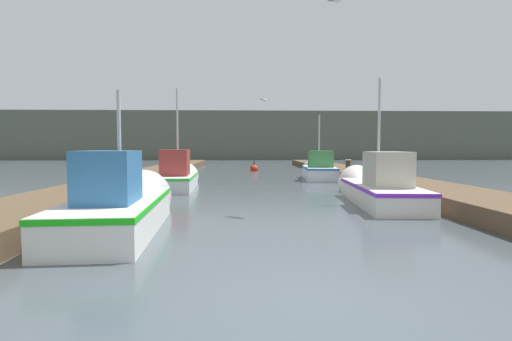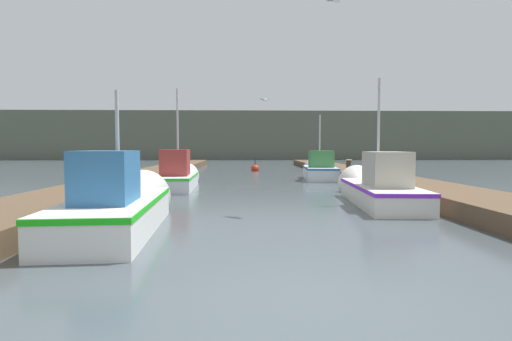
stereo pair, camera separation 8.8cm
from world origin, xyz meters
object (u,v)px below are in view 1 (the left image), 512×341
Objects in this scene: mooring_piling_1 at (348,171)px; seagull_1 at (265,100)px; fishing_boat_3 at (318,170)px; seagull_lead at (337,0)px; mooring_piling_0 at (114,186)px; fishing_boat_2 at (179,176)px; channel_buoy at (254,169)px; fishing_boat_0 at (122,205)px; fishing_boat_1 at (376,187)px.

seagull_1 reaches higher than mooring_piling_1.
seagull_lead reaches higher than fishing_boat_3.
mooring_piling_1 is (8.86, 7.16, -0.02)m from mooring_piling_0.
fishing_boat_2 reaches higher than mooring_piling_0.
seagull_1 is (-3.07, -1.95, 3.54)m from fishing_boat_3.
mooring_piling_1 is 2.33× the size of seagull_lead.
mooring_piling_0 is 2.42× the size of seagull_lead.
seagull_1 is at bearing 58.14° from mooring_piling_0.
fishing_boat_2 is at bearing -106.92° from channel_buoy.
fishing_boat_0 is at bearing -126.80° from mooring_piling_1.
fishing_boat_2 is 8.16m from fishing_boat_3.
fishing_boat_1 is 6.49m from mooring_piling_1.
fishing_boat_1 is at bearing -84.93° from fishing_boat_3.
seagull_lead is (1.65, -18.32, 5.53)m from channel_buoy.
fishing_boat_2 is at bearing 79.30° from mooring_piling_0.
fishing_boat_0 is 3.35m from mooring_piling_0.
seagull_1 is (3.71, 10.97, 3.55)m from fishing_boat_0.
fishing_boat_3 is 8.78× the size of seagull_1.
mooring_piling_0 is at bearing -148.15° from seagull_lead.
fishing_boat_0 is 1.00× the size of fishing_boat_2.
fishing_boat_2 reaches higher than channel_buoy.
mooring_piling_1 is at bearing 10.26° from fishing_boat_2.
fishing_boat_3 is 3.80× the size of mooring_piling_0.
seagull_lead is at bearing -84.84° from channel_buoy.
fishing_boat_0 is 1.19× the size of fishing_boat_3.
seagull_1 is at bearing 67.72° from fishing_boat_0.
fishing_boat_1 reaches higher than fishing_boat_3.
mooring_piling_0 is 9.85m from seagull_1.
fishing_boat_3 is 2.78m from mooring_piling_1.
channel_buoy is (-3.35, 16.67, -0.31)m from fishing_boat_1.
mooring_piling_0 is at bearing -156.09° from seagull_1.
fishing_boat_0 is 4.54× the size of mooring_piling_0.
fishing_boat_1 is 5.73m from seagull_lead.
channel_buoy is at bearing 70.97° from fishing_boat_2.
fishing_boat_3 is at bearing 30.01° from fishing_boat_2.
fishing_boat_1 is 9.06m from fishing_boat_3.
mooring_piling_0 is at bearing 106.64° from fishing_boat_0.
mooring_piling_0 is at bearing -102.82° from fishing_boat_2.
mooring_piling_1 is 11.07m from channel_buoy.
fishing_boat_3 reaches higher than channel_buoy.
fishing_boat_2 is at bearing 87.27° from fishing_boat_0.
fishing_boat_1 is 17.01m from channel_buoy.
fishing_boat_3 is at bearing 58.72° from fishing_boat_0.
fishing_boat_1 reaches higher than fishing_boat_0.
fishing_boat_0 is 20.83m from channel_buoy.
mooring_piling_1 is (7.83, 1.72, 0.09)m from fishing_boat_2.
fishing_boat_3 is at bearing 109.42° from mooring_piling_1.
fishing_boat_1 is 1.35× the size of fishing_boat_3.
mooring_piling_0 is 2.31× the size of seagull_1.
fishing_boat_0 reaches higher than channel_buoy.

